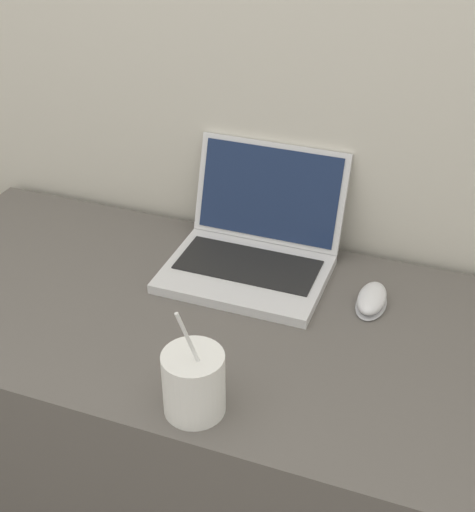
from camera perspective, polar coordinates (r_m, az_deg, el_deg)
The scene contains 4 objects.
desk at distance 1.61m, azimuth -4.07°, elevation -14.52°, with size 1.20×0.61×0.73m.
laptop at distance 1.46m, azimuth 1.33°, elevation 0.89°, with size 0.32×0.31×0.22m.
drink_cup at distance 1.12m, azimuth -3.52°, elevation -10.03°, with size 0.10×0.10×0.21m.
computer_mouse at distance 1.38m, azimuth 10.69°, elevation -3.42°, with size 0.06×0.11×0.03m.
Camera 1 is at (0.48, -0.67, 1.55)m, focal length 50.00 mm.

